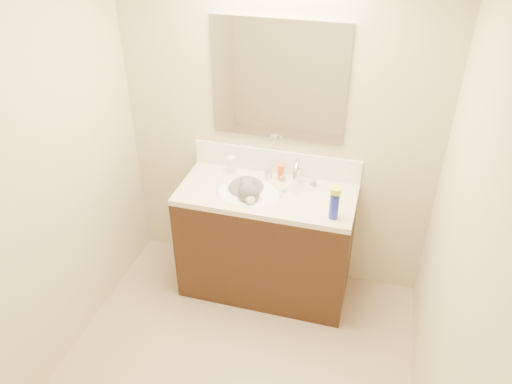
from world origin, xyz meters
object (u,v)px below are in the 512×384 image
Objects in this scene: faucet at (297,175)px; spray_can at (334,207)px; basin at (248,200)px; vanity_cabinet at (266,244)px; cat at (247,193)px; silver_jar at (269,174)px; pill_bottle at (231,165)px; amber_bottle at (281,172)px.

faucet reaches higher than spray_can.
basin is 1.61× the size of faucet.
spray_can is at bearing -46.58° from faucet.
cat is at bearing -178.23° from vanity_cabinet.
spray_can is at bearing -35.13° from silver_jar.
cat is (-0.32, -0.14, -0.12)m from faucet.
cat is 0.28m from pill_bottle.
pill_bottle is at bearing 106.79° from cat.
cat is at bearing -48.58° from pill_bottle.
faucet is at bearing -22.55° from amber_bottle.
silver_jar is at bearing -175.42° from amber_bottle.
amber_bottle is 0.56m from spray_can.
spray_can is at bearing -40.08° from cat.
cat is (-0.14, -0.00, 0.42)m from vanity_cabinet.
pill_bottle is (-0.19, 0.22, 0.13)m from basin.
basin is 4.11× the size of amber_bottle.
cat is 3.89× the size of amber_bottle.
vanity_cabinet is at bearing -142.71° from faucet.
spray_can is (0.78, -0.36, 0.02)m from pill_bottle.
spray_can is (0.47, -0.17, 0.53)m from vanity_cabinet.
vanity_cabinet is at bearing -22.86° from cat.
spray_can is at bearing -13.58° from basin.
pill_bottle is (-0.31, 0.19, 0.51)m from vanity_cabinet.
pill_bottle is 0.36m from amber_bottle.
cat reaches higher than amber_bottle.
silver_jar is 0.54× the size of amber_bottle.
vanity_cabinet is 0.44m from cat.
faucet reaches higher than silver_jar.
faucet is 4.75× the size of silver_jar.
basin is at bearing -128.16° from amber_bottle.
pill_bottle reaches higher than amber_bottle.
faucet is (0.30, 0.17, 0.16)m from basin.
amber_bottle is (0.19, 0.19, 0.09)m from cat.
silver_jar is (0.09, 0.21, 0.10)m from basin.
pill_bottle is 2.00× the size of silver_jar.
silver_jar is (0.28, -0.01, -0.03)m from pill_bottle.
pill_bottle is at bearing 155.10° from spray_can.
silver_jar is (-0.21, 0.05, -0.06)m from faucet.
amber_bottle reaches higher than silver_jar.
spray_can is at bearing -20.10° from vanity_cabinet.
basin is at bearing -112.25° from silver_jar.
basin is at bearing -79.19° from cat.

